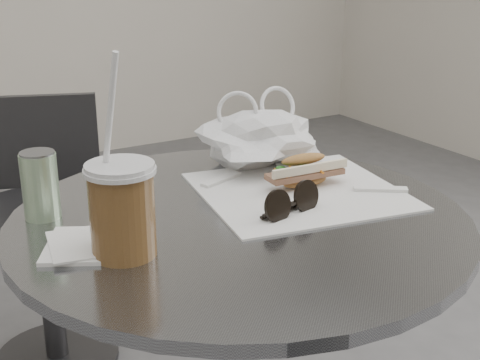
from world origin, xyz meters
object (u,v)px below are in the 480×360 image
cafe_table (239,356)px  iced_coffee (122,208)px  banh_mi (304,171)px  sunglasses (291,204)px  chair_far (48,249)px  drink_can (40,185)px

cafe_table → iced_coffee: 0.41m
cafe_table → iced_coffee: bearing=-168.9°
cafe_table → banh_mi: (0.17, 0.05, 0.31)m
cafe_table → iced_coffee: size_ratio=2.58×
sunglasses → chair_far: bearing=89.2°
drink_can → sunglasses: bearing=-29.7°
banh_mi → drink_can: bearing=170.5°
chair_far → drink_can: (-0.17, -0.73, 0.46)m
cafe_table → chair_far: 0.90m
iced_coffee → banh_mi: bearing=13.7°
iced_coffee → sunglasses: bearing=-0.5°
chair_far → cafe_table: bearing=117.1°
iced_coffee → drink_can: (-0.06, 0.20, -0.02)m
chair_far → iced_coffee: size_ratio=2.56×
banh_mi → iced_coffee: (-0.39, -0.09, 0.04)m
drink_can → iced_coffee: bearing=-72.3°
banh_mi → sunglasses: bearing=-131.3°
cafe_table → sunglasses: sunglasses is taller
iced_coffee → drink_can: 0.21m
chair_far → banh_mi: 0.98m
cafe_table → banh_mi: size_ratio=4.10×
cafe_table → banh_mi: bearing=16.8°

